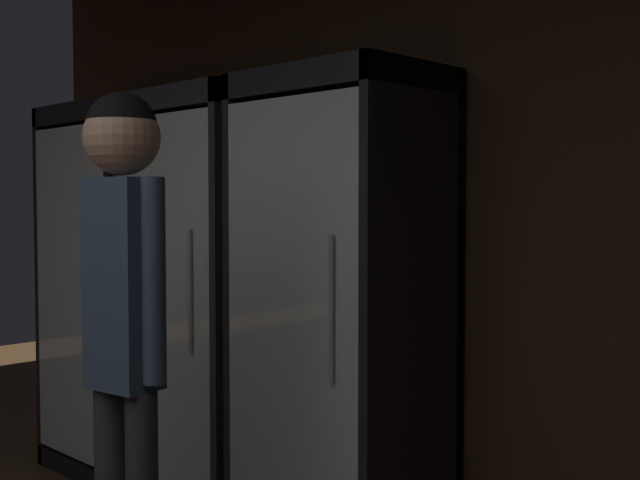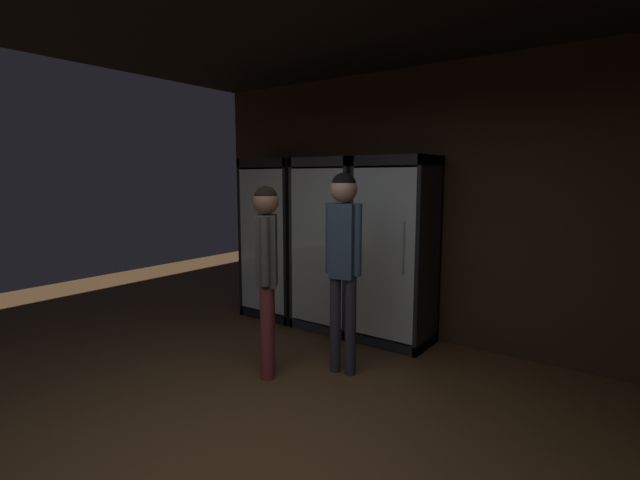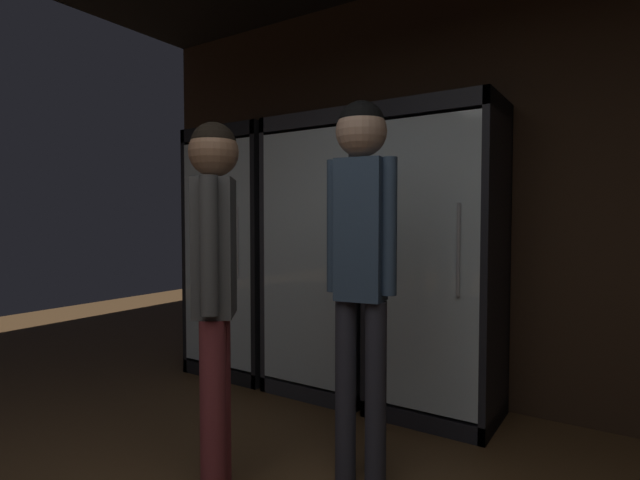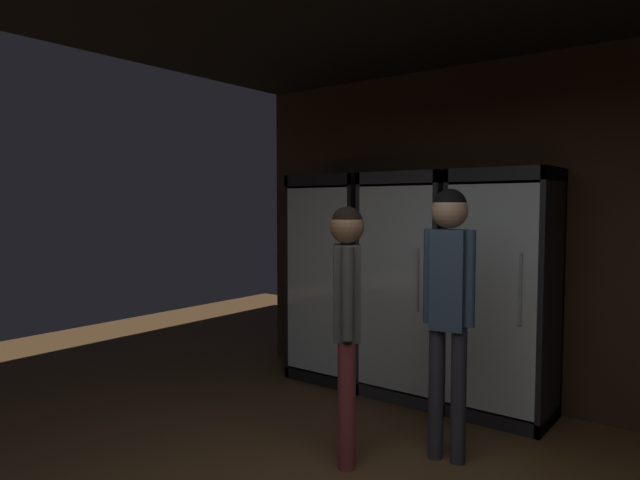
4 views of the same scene
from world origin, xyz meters
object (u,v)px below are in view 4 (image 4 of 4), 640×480
object	(u,v)px
cooler_center	(505,296)
cooler_far_left	(337,279)
cooler_left	(412,287)
shopper_near	(449,285)
shopper_far	(347,306)

from	to	relation	value
cooler_center	cooler_far_left	bearing A→B (deg)	179.98
cooler_left	shopper_near	bearing A→B (deg)	-51.57
cooler_far_left	cooler_center	world-z (taller)	same
cooler_left	cooler_center	bearing A→B (deg)	-0.21
cooler_left	shopper_far	size ratio (longest dim) A/B	1.17
cooler_left	cooler_far_left	bearing A→B (deg)	-179.83
shopper_near	cooler_far_left	bearing A→B (deg)	148.04
shopper_far	cooler_far_left	bearing A→B (deg)	127.84
cooler_far_left	shopper_near	distance (m)	1.87
cooler_far_left	cooler_left	bearing A→B (deg)	0.17
cooler_left	shopper_far	world-z (taller)	cooler_left
cooler_center	shopper_far	xyz separation A→B (m)	(-0.50, -1.40, 0.07)
cooler_far_left	cooler_center	distance (m)	1.59
cooler_center	shopper_far	size ratio (longest dim) A/B	1.17
cooler_far_left	shopper_far	size ratio (longest dim) A/B	1.17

